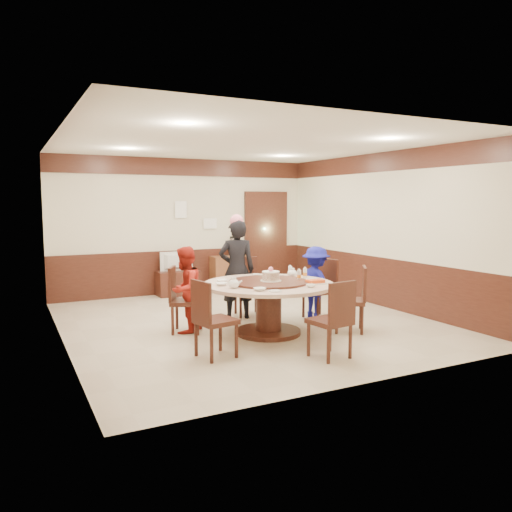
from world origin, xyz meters
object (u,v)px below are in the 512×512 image
person_standing (237,269)px  birthday_cake (271,276)px  person_red (185,290)px  tv_stand (178,283)px  side_cabinet (230,273)px  banquet_table (268,298)px  thermos (232,247)px  person_blue (316,283)px  television (177,261)px  shrimp_platter (315,282)px

person_standing → birthday_cake: person_standing is taller
person_red → tv_stand: bearing=-150.4°
person_red → side_cabinet: size_ratio=1.58×
banquet_table → thermos: size_ratio=4.94×
banquet_table → person_standing: size_ratio=1.16×
person_blue → tv_stand: size_ratio=1.41×
tv_stand → television: 0.45m
person_red → thermos: person_red is taller
shrimp_platter → tv_stand: bearing=101.1°
person_standing → television: person_standing is taller
person_standing → person_red: bearing=44.2°
person_blue → thermos: 3.16m
side_cabinet → person_red: bearing=-124.4°
birthday_cake → side_cabinet: bearing=75.5°
person_red → shrimp_platter: (1.59, -1.03, 0.15)m
banquet_table → tv_stand: bearing=93.7°
banquet_table → person_blue: person_blue is taller
person_standing → tv_stand: bearing=-64.6°
person_standing → side_cabinet: (0.94, 2.44, -0.43)m
person_red → tv_stand: size_ratio=1.49×
person_blue → shrimp_platter: size_ratio=3.99×
shrimp_platter → television: television is taller
person_blue → shrimp_platter: 0.99m
person_standing → television: bearing=-64.6°
person_blue → tv_stand: bearing=9.0°
television → thermos: thermos is taller
person_standing → shrimp_platter: bearing=129.4°
person_standing → thermos: bearing=-92.7°
side_cabinet → thermos: bearing=0.0°
person_blue → birthday_cake: bearing=98.4°
person_blue → tv_stand: 3.40m
person_red → person_standing: bearing=159.8°
person_red → person_blue: 2.15m
banquet_table → birthday_cake: bearing=-49.8°
person_blue → birthday_cake: person_blue is taller
banquet_table → television: size_ratio=2.73×
birthday_cake → thermos: thermos is taller
person_red → birthday_cake: (1.07, -0.66, 0.22)m
person_standing → person_blue: 1.31m
television → person_red: bearing=75.1°
birthday_cake → side_cabinet: 3.73m
side_cabinet → birthday_cake: bearing=-104.5°
person_red → person_blue: bearing=129.5°
person_blue → television: (-1.32, 3.11, 0.10)m
shrimp_platter → thermos: bearing=83.1°
person_standing → person_red: (-1.05, -0.48, -0.18)m
person_red → television: size_ratio=1.84×
person_blue → thermos: (-0.08, 3.14, 0.34)m
person_red → banquet_table: bearing=104.2°
television → side_cabinet: bearing=-177.6°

